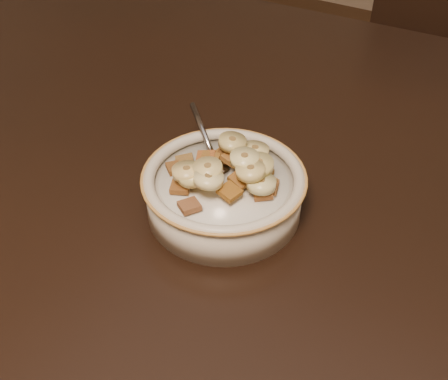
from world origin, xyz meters
The scene contains 38 objects.
table centered at (0.00, 0.00, 0.73)m, with size 1.40×0.90×0.04m, color black.
chair centered at (0.14, 0.49, 0.49)m, with size 0.43×0.43×0.98m, color black.
cereal_bowl centered at (-0.02, -0.11, 0.77)m, with size 0.17×0.17×0.04m, color beige.
milk centered at (-0.02, -0.11, 0.79)m, with size 0.14×0.14×0.00m, color silver.
spoon centered at (-0.04, -0.09, 0.80)m, with size 0.03×0.04×0.01m, color gray.
cereal_square_0 centered at (0.01, -0.10, 0.81)m, with size 0.02×0.02×0.01m, color olive.
cereal_square_1 centered at (0.01, -0.12, 0.81)m, with size 0.02×0.02×0.01m, color #925418.
cereal_square_2 centered at (0.03, -0.10, 0.80)m, with size 0.02×0.02×0.01m, color #9A5E31.
cereal_square_3 centered at (0.00, -0.14, 0.81)m, with size 0.02×0.02×0.01m, color #9C5A1E.
cereal_square_4 centered at (0.02, -0.09, 0.80)m, with size 0.02×0.02×0.01m, color brown.
cereal_square_5 centered at (-0.05, -0.15, 0.80)m, with size 0.02×0.02×0.01m, color brown.
cereal_square_6 centered at (-0.04, -0.10, 0.81)m, with size 0.02×0.02×0.01m, color brown.
cereal_square_7 centered at (-0.02, -0.09, 0.81)m, with size 0.02×0.02×0.01m, color olive.
cereal_square_8 centered at (-0.04, -0.10, 0.81)m, with size 0.02×0.02×0.01m, color #9A5221.
cereal_square_9 centered at (-0.03, -0.08, 0.81)m, with size 0.02×0.02×0.01m, color brown.
cereal_square_10 centered at (-0.05, -0.12, 0.80)m, with size 0.02×0.02×0.01m, color olive.
cereal_square_11 centered at (-0.01, -0.05, 0.80)m, with size 0.02×0.02×0.01m, color brown.
cereal_square_12 centered at (0.03, -0.11, 0.80)m, with size 0.02×0.02×0.01m, color olive.
cereal_square_13 centered at (-0.03, -0.08, 0.80)m, with size 0.02×0.02×0.01m, color brown.
cereal_square_14 centered at (-0.03, -0.12, 0.81)m, with size 0.02×0.02×0.01m, color brown.
cereal_square_15 centered at (0.01, -0.10, 0.81)m, with size 0.02×0.02×0.01m, color brown.
cereal_square_16 centered at (-0.07, -0.12, 0.80)m, with size 0.02×0.02×0.01m, color brown.
cereal_square_17 centered at (-0.03, -0.08, 0.80)m, with size 0.02×0.02×0.01m, color brown.
cereal_square_18 centered at (-0.07, -0.11, 0.80)m, with size 0.02×0.02×0.01m, color olive.
cereal_square_19 centered at (0.03, -0.11, 0.80)m, with size 0.02×0.02×0.01m, color brown.
cereal_square_20 centered at (0.01, -0.07, 0.80)m, with size 0.02×0.02×0.01m, color brown.
cereal_square_21 centered at (-0.03, -0.17, 0.80)m, with size 0.02×0.02×0.01m, color brown.
cereal_square_22 centered at (0.01, -0.08, 0.80)m, with size 0.02×0.02×0.01m, color brown.
banana_slice_0 centered at (0.00, -0.07, 0.81)m, with size 0.03×0.03×0.01m, color #FFEF95.
banana_slice_1 centered at (-0.05, -0.14, 0.82)m, with size 0.03×0.03×0.01m, color #FCE386.
banana_slice_2 centered at (-0.02, -0.08, 0.82)m, with size 0.03×0.03×0.01m, color #D4B97A.
banana_slice_3 centered at (-0.03, -0.13, 0.82)m, with size 0.03×0.03×0.01m, color #FAE583.
banana_slice_4 centered at (0.00, -0.10, 0.82)m, with size 0.03×0.03×0.01m, color #FBECA6.
banana_slice_5 centered at (0.02, -0.11, 0.82)m, with size 0.03×0.03×0.01m, color #CEC26C.
banana_slice_6 centered at (-0.04, -0.14, 0.81)m, with size 0.03×0.03×0.01m, color #CDBB72.
banana_slice_7 centered at (-0.02, -0.14, 0.82)m, with size 0.03×0.03×0.01m, color #F9EDA3.
banana_slice_8 centered at (0.02, -0.10, 0.82)m, with size 0.03×0.03×0.01m, color #DBC47E.
banana_slice_9 centered at (0.03, -0.11, 0.81)m, with size 0.03×0.03×0.01m, color #FAEF9D.
Camera 1 is at (0.21, -0.52, 1.19)m, focal length 45.00 mm.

